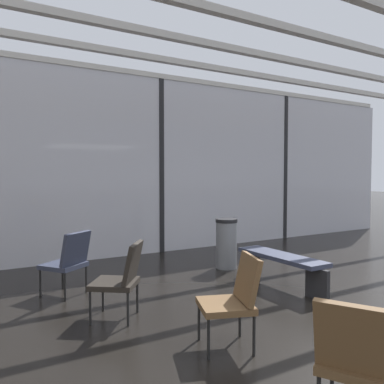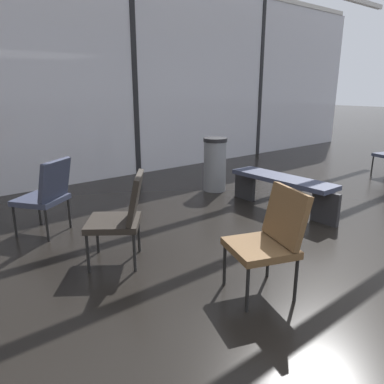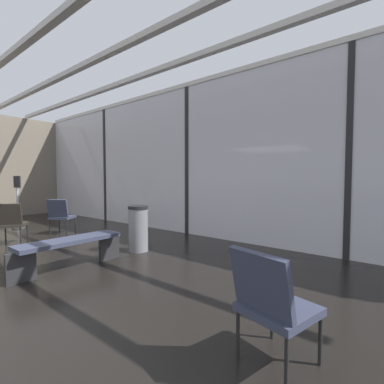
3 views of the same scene
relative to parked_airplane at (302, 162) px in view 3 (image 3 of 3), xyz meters
The scene contains 12 objects.
glass_curtain_wall 5.29m from the parked_airplane, 102.74° to the right, with size 14.00×0.08×3.60m, color silver.
window_mullion_0 6.96m from the parked_airplane, 132.12° to the right, with size 0.10×0.12×3.60m, color black.
window_mullion_1 5.29m from the parked_airplane, 102.74° to the right, with size 0.10×0.12×3.60m, color black.
window_mullion_2 5.67m from the parked_airplane, 65.68° to the right, with size 0.10×0.12×3.60m, color black.
ceiling_slats 8.71m from the parked_airplane, 97.85° to the right, with size 13.72×6.72×0.10m.
parked_airplane is the anchor object (origin of this frame).
lounge_chair_0 8.95m from the parked_airplane, 74.34° to the right, with size 0.59×0.63×0.87m.
lounge_chair_3 8.16m from the parked_airplane, 116.26° to the right, with size 0.70×0.71×0.87m.
lounge_chair_4 9.10m from the parked_airplane, 111.13° to the right, with size 0.71×0.70×0.87m.
waiting_bench 8.55m from the parked_airplane, 95.51° to the right, with size 0.40×1.70×0.47m.
trash_bin 7.25m from the parked_airplane, 96.70° to the right, with size 0.38×0.38×0.86m.
info_sign 9.28m from the parked_airplane, 124.45° to the right, with size 0.44×0.32×1.44m.
Camera 3 is at (4.30, 0.01, 1.37)m, focal length 25.40 mm.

